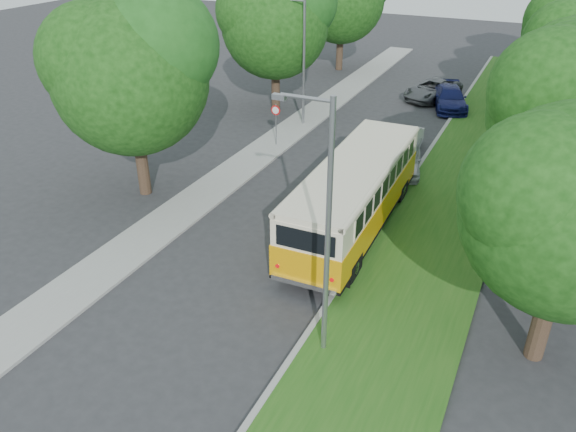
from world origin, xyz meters
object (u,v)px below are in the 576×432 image
at_px(lamppost_near, 325,226).
at_px(car_silver, 405,159).
at_px(lamppost_far, 302,59).
at_px(vintage_bus, 354,197).
at_px(car_blue, 450,98).
at_px(car_grey, 433,90).
at_px(car_white, 401,144).

xyz_separation_m(lamppost_near, car_silver, (-1.21, 14.21, -3.69)).
xyz_separation_m(lamppost_far, vintage_bus, (7.34, -11.17, -2.54)).
bearing_deg(vintage_bus, car_silver, 86.05).
height_order(car_silver, car_blue, car_blue).
bearing_deg(car_blue, lamppost_far, -154.62).
xyz_separation_m(lamppost_near, car_grey, (-2.71, 27.43, -3.68)).
distance_m(car_silver, car_grey, 13.30).
distance_m(lamppost_far, car_silver, 9.46).
relative_size(lamppost_far, car_grey, 1.50).
bearing_deg(car_silver, lamppost_far, 137.80).
height_order(lamppost_far, car_grey, lamppost_far).
bearing_deg(lamppost_far, lamppost_near, -64.29).
height_order(vintage_bus, car_silver, vintage_bus).
height_order(car_blue, car_grey, car_blue).
distance_m(lamppost_near, car_white, 16.58).
bearing_deg(lamppost_near, lamppost_far, 115.71).
distance_m(vintage_bus, car_silver, 6.96).
xyz_separation_m(vintage_bus, car_white, (-0.36, 8.74, -0.84)).
bearing_deg(car_silver, car_white, 98.23).
relative_size(car_white, car_blue, 0.91).
relative_size(vintage_bus, car_silver, 2.66).
height_order(car_silver, car_white, car_white).
bearing_deg(lamppost_far, car_silver, -29.11).
distance_m(car_silver, car_blue, 11.56).
relative_size(vintage_bus, car_blue, 2.16).
relative_size(car_silver, car_blue, 0.81).
bearing_deg(lamppost_far, car_grey, 55.24).
bearing_deg(lamppost_near, car_grey, 95.65).
relative_size(lamppost_near, car_grey, 1.61).
relative_size(vintage_bus, car_white, 2.37).
xyz_separation_m(lamppost_near, car_white, (-1.93, 16.06, -3.63)).
bearing_deg(lamppost_far, car_blue, 43.36).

